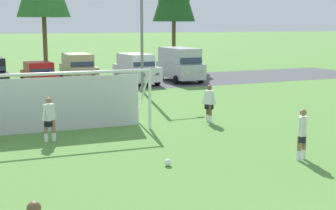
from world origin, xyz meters
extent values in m
plane|color=#598C3D|center=(0.00, 15.00, 0.00)|extent=(400.00, 400.00, 0.00)
cube|color=#4C4C51|center=(0.00, 27.93, 0.00)|extent=(52.00, 8.40, 0.01)
sphere|color=white|center=(-0.50, 7.51, 0.11)|extent=(0.22, 0.22, 0.22)
sphere|color=black|center=(-0.50, 7.51, 0.12)|extent=(0.08, 0.08, 0.08)
sphere|color=red|center=(-0.44, 7.51, 0.11)|extent=(0.07, 0.07, 0.07)
cylinder|color=white|center=(0.90, 12.56, 1.22)|extent=(0.12, 0.12, 2.44)
cylinder|color=white|center=(-2.76, 12.71, 2.44)|extent=(7.32, 0.42, 0.12)
cylinder|color=white|center=(0.94, 13.46, 1.34)|extent=(0.16, 1.95, 2.46)
cube|color=silver|center=(-2.71, 13.71, 1.10)|extent=(6.95, 0.33, 2.20)
sphere|color=brown|center=(-5.22, 1.76, 1.53)|extent=(0.22, 0.22, 0.22)
cylinder|color=#936B4C|center=(3.57, 6.41, 0.40)|extent=(0.14, 0.14, 0.80)
cylinder|color=#936B4C|center=(3.81, 6.48, 0.40)|extent=(0.14, 0.14, 0.80)
cylinder|color=white|center=(3.57, 6.41, 0.16)|extent=(0.15, 0.15, 0.32)
cylinder|color=white|center=(3.81, 6.48, 0.16)|extent=(0.15, 0.15, 0.32)
cube|color=black|center=(3.69, 6.44, 0.72)|extent=(0.38, 0.40, 0.28)
cube|color=silver|center=(3.69, 6.44, 1.10)|extent=(0.42, 0.45, 0.60)
sphere|color=#936B4C|center=(3.69, 6.44, 1.53)|extent=(0.22, 0.22, 0.22)
cylinder|color=silver|center=(3.51, 6.27, 1.08)|extent=(0.21, 0.24, 0.55)
cylinder|color=silver|center=(3.88, 6.62, 1.08)|extent=(0.21, 0.24, 0.55)
cylinder|color=#936B4C|center=(-3.12, 12.06, 0.40)|extent=(0.14, 0.14, 0.80)
cylinder|color=#936B4C|center=(-3.39, 12.06, 0.40)|extent=(0.14, 0.14, 0.80)
cylinder|color=white|center=(-3.12, 12.06, 0.16)|extent=(0.15, 0.15, 0.32)
cylinder|color=white|center=(-3.39, 12.06, 0.16)|extent=(0.15, 0.15, 0.32)
cube|color=black|center=(-3.26, 12.06, 0.72)|extent=(0.40, 0.39, 0.28)
cube|color=silver|center=(-3.26, 12.06, 1.10)|extent=(0.44, 0.44, 0.60)
sphere|color=#936B4C|center=(-3.26, 12.06, 1.53)|extent=(0.22, 0.22, 0.22)
cylinder|color=silver|center=(-3.05, 12.20, 1.08)|extent=(0.23, 0.22, 0.55)
cylinder|color=silver|center=(-3.46, 11.91, 1.08)|extent=(0.23, 0.22, 0.55)
cylinder|color=brown|center=(3.81, 12.72, 0.40)|extent=(0.14, 0.14, 0.80)
cylinder|color=brown|center=(3.81, 12.96, 0.40)|extent=(0.14, 0.14, 0.80)
cylinder|color=white|center=(3.81, 12.72, 0.16)|extent=(0.15, 0.15, 0.32)
cylinder|color=white|center=(3.81, 12.96, 0.16)|extent=(0.15, 0.15, 0.32)
cube|color=black|center=(3.81, 12.84, 0.72)|extent=(0.38, 0.40, 0.28)
cube|color=white|center=(3.81, 12.84, 1.10)|extent=(0.41, 0.45, 0.60)
sphere|color=brown|center=(3.81, 12.84, 1.53)|extent=(0.22, 0.22, 0.22)
cylinder|color=white|center=(3.92, 12.61, 1.08)|extent=(0.21, 0.24, 0.55)
cylinder|color=white|center=(3.70, 13.07, 1.08)|extent=(0.21, 0.24, 0.55)
cube|color=#28384C|center=(-3.59, 27.35, 1.74)|extent=(0.15, 2.55, 0.59)
cube|color=white|center=(-3.85, 24.87, 0.87)|extent=(0.28, 0.09, 0.20)
cylinder|color=black|center=(-3.45, 25.73, 0.32)|extent=(0.27, 0.65, 0.64)
cylinder|color=black|center=(-3.58, 28.58, 0.32)|extent=(0.27, 0.65, 0.64)
cube|color=red|center=(-1.25, 27.67, 0.70)|extent=(2.05, 4.30, 0.76)
cube|color=red|center=(-1.26, 27.82, 1.40)|extent=(1.78, 2.20, 0.64)
cube|color=#28384C|center=(-1.20, 26.86, 1.38)|extent=(1.55, 0.41, 0.55)
cube|color=#28384C|center=(-0.42, 27.88, 1.40)|extent=(0.15, 1.78, 0.45)
cube|color=white|center=(-0.63, 25.65, 0.75)|extent=(0.28, 0.10, 0.20)
cube|color=white|center=(-1.62, 25.59, 0.75)|extent=(0.28, 0.10, 0.20)
cube|color=#B21414|center=(-0.88, 29.76, 0.75)|extent=(0.28, 0.10, 0.20)
cube|color=#B21414|center=(-1.87, 29.70, 0.75)|extent=(0.28, 0.10, 0.20)
cylinder|color=black|center=(-0.27, 26.43, 0.32)|extent=(0.28, 0.65, 0.64)
cylinder|color=black|center=(-2.07, 26.32, 0.32)|extent=(0.28, 0.65, 0.64)
cylinder|color=black|center=(-0.43, 29.03, 0.32)|extent=(0.28, 0.65, 0.64)
cylinder|color=black|center=(-2.23, 28.92, 0.32)|extent=(0.28, 0.65, 0.64)
cube|color=tan|center=(1.67, 28.70, 0.82)|extent=(1.94, 4.61, 1.00)
cube|color=tan|center=(1.67, 28.90, 1.74)|extent=(1.77, 3.01, 0.84)
cube|color=#28384C|center=(1.66, 27.48, 1.72)|extent=(1.62, 0.39, 0.71)
cube|color=#28384C|center=(2.56, 28.89, 1.74)|extent=(0.06, 2.55, 0.59)
cube|color=white|center=(2.18, 26.43, 0.87)|extent=(0.28, 0.08, 0.20)
cube|color=white|center=(1.13, 26.44, 0.87)|extent=(0.28, 0.08, 0.20)
cube|color=#B21414|center=(2.21, 30.95, 0.87)|extent=(0.28, 0.08, 0.20)
cube|color=#B21414|center=(1.17, 30.96, 0.87)|extent=(0.28, 0.08, 0.20)
cylinder|color=black|center=(2.61, 27.26, 0.32)|extent=(0.24, 0.64, 0.64)
cylinder|color=black|center=(0.71, 27.28, 0.32)|extent=(0.24, 0.64, 0.64)
cylinder|color=black|center=(2.63, 30.11, 0.32)|extent=(0.24, 0.64, 0.64)
cylinder|color=black|center=(0.73, 30.13, 0.32)|extent=(0.24, 0.64, 0.64)
cube|color=silver|center=(5.50, 26.90, 0.82)|extent=(2.23, 4.73, 1.00)
cube|color=silver|center=(5.48, 27.10, 1.74)|extent=(1.96, 3.12, 0.84)
cube|color=#28384C|center=(5.59, 25.69, 1.72)|extent=(1.64, 0.49, 0.71)
cube|color=#28384C|center=(6.37, 27.17, 1.74)|extent=(0.22, 2.55, 0.59)
cube|color=white|center=(6.18, 24.69, 0.87)|extent=(0.29, 0.10, 0.20)
cube|color=white|center=(5.14, 24.61, 0.87)|extent=(0.29, 0.10, 0.20)
cube|color=#B21414|center=(5.86, 29.20, 0.87)|extent=(0.29, 0.10, 0.20)
cube|color=#B21414|center=(4.81, 29.12, 0.87)|extent=(0.29, 0.10, 0.20)
cylinder|color=black|center=(6.55, 25.55, 0.32)|extent=(0.29, 0.66, 0.64)
cylinder|color=black|center=(4.65, 25.41, 0.32)|extent=(0.29, 0.66, 0.64)
cylinder|color=black|center=(6.34, 28.39, 0.32)|extent=(0.29, 0.66, 0.64)
cylinder|color=black|center=(4.45, 28.26, 0.32)|extent=(0.29, 0.66, 0.64)
cube|color=#B2B2BC|center=(8.99, 26.94, 0.87)|extent=(2.02, 4.82, 1.10)
cube|color=#B2B2BC|center=(8.99, 27.14, 1.97)|extent=(1.85, 4.12, 1.10)
cube|color=#28384C|center=(8.97, 25.17, 1.95)|extent=(1.67, 0.48, 0.91)
cube|color=#28384C|center=(9.90, 27.13, 1.97)|extent=(0.08, 3.49, 0.77)
cube|color=white|center=(9.50, 24.57, 0.92)|extent=(0.28, 0.08, 0.20)
cube|color=white|center=(8.42, 24.59, 0.92)|extent=(0.28, 0.08, 0.20)
cube|color=#B21414|center=(9.56, 29.29, 0.92)|extent=(0.28, 0.08, 0.20)
cube|color=#B21414|center=(8.48, 29.31, 0.92)|extent=(0.28, 0.08, 0.20)
cylinder|color=black|center=(9.95, 25.44, 0.32)|extent=(0.25, 0.64, 0.64)
cylinder|color=black|center=(7.99, 25.47, 0.32)|extent=(0.25, 0.64, 0.64)
cylinder|color=black|center=(9.99, 28.42, 0.32)|extent=(0.25, 0.64, 0.64)
cylinder|color=black|center=(8.03, 28.44, 0.32)|extent=(0.25, 0.64, 0.64)
cylinder|color=brown|center=(0.45, 35.26, 2.42)|extent=(0.36, 0.36, 4.84)
cylinder|color=brown|center=(12.67, 36.30, 2.26)|extent=(0.36, 0.36, 4.51)
cylinder|color=slate|center=(4.44, 22.91, 3.99)|extent=(0.18, 0.18, 7.97)
cylinder|color=slate|center=(4.44, 22.91, 0.15)|extent=(0.32, 0.32, 0.30)
camera|label=1|loc=(-6.09, -5.31, 4.29)|focal=50.81mm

